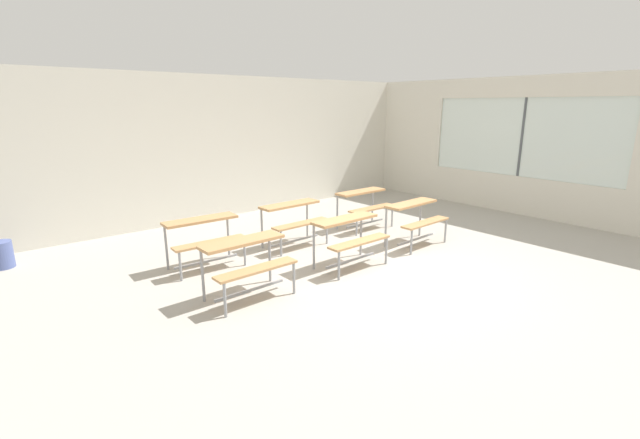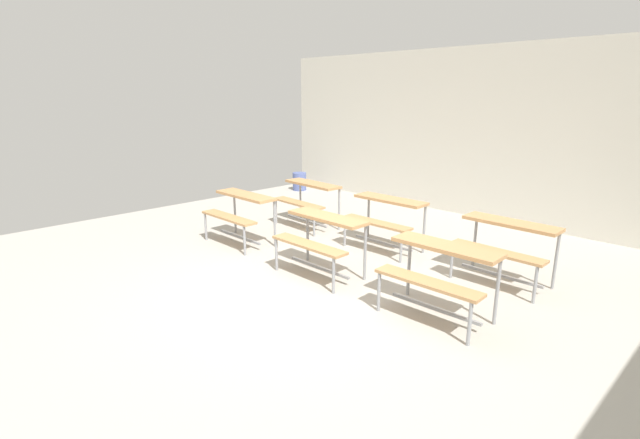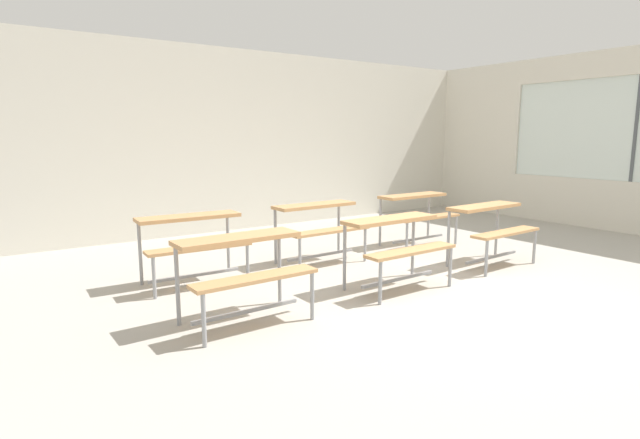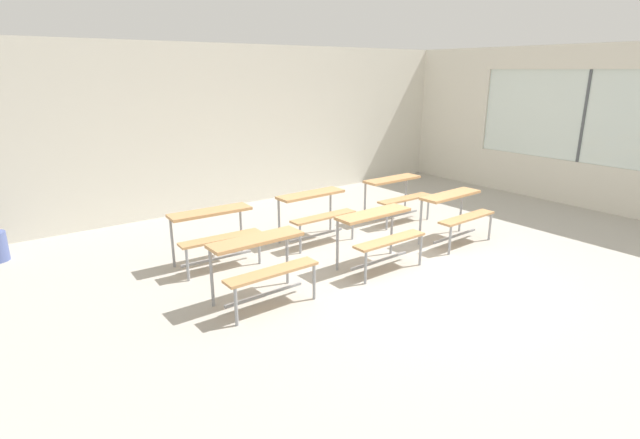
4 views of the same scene
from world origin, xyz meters
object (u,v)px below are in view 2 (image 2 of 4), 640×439
object	(u,v)px
desk_bench_r1c0	(308,194)
desk_bench_r1c2	(506,238)
desk_bench_r1c1	(385,212)
trash_bin	(299,181)
desk_bench_r0c0	(240,207)
desk_bench_r0c1	(321,231)
desk_bench_r0c2	(439,264)

from	to	relation	value
desk_bench_r1c0	desk_bench_r1c2	world-z (taller)	same
desk_bench_r1c0	desk_bench_r1c1	bearing A→B (deg)	1.64
desk_bench_r1c2	desk_bench_r1c1	bearing A→B (deg)	-179.28
desk_bench_r1c0	trash_bin	size ratio (longest dim) A/B	2.74
desk_bench_r1c1	desk_bench_r0c0	bearing A→B (deg)	-143.30
desk_bench_r1c1	desk_bench_r1c2	xyz separation A→B (m)	(1.75, 0.02, 0.00)
desk_bench_r0c1	desk_bench_r1c0	size ratio (longest dim) A/B	0.99
desk_bench_r0c0	desk_bench_r0c1	bearing A→B (deg)	-1.78
desk_bench_r0c2	desk_bench_r1c2	bearing A→B (deg)	84.90
desk_bench_r0c1	desk_bench_r1c2	size ratio (longest dim) A/B	1.01
desk_bench_r0c1	desk_bench_r0c2	world-z (taller)	same
desk_bench_r1c2	desk_bench_r1c0	bearing A→B (deg)	-179.93
desk_bench_r0c0	desk_bench_r1c0	distance (m)	1.34
desk_bench_r0c1	desk_bench_r0c2	size ratio (longest dim) A/B	0.99
desk_bench_r0c0	trash_bin	bearing A→B (deg)	124.56
desk_bench_r0c0	desk_bench_r1c0	size ratio (longest dim) A/B	0.99
desk_bench_r1c1	desk_bench_r1c2	bearing A→B (deg)	-0.51
desk_bench_r0c2	desk_bench_r1c2	xyz separation A→B (m)	(0.07, 1.32, 0.00)
desk_bench_r0c2	desk_bench_r1c1	xyz separation A→B (m)	(-1.68, 1.30, 0.00)
desk_bench_r0c0	desk_bench_r1c1	distance (m)	2.15
desk_bench_r0c1	desk_bench_r1c0	bearing A→B (deg)	140.56
desk_bench_r0c0	desk_bench_r0c1	distance (m)	1.75
desk_bench_r0c1	desk_bench_r0c2	xyz separation A→B (m)	(1.63, 0.04, 0.00)
desk_bench_r1c1	desk_bench_r0c1	bearing A→B (deg)	-88.78
desk_bench_r0c0	desk_bench_r1c1	world-z (taller)	same
desk_bench_r0c1	desk_bench_r0c2	distance (m)	1.63
desk_bench_r0c1	desk_bench_r1c1	world-z (taller)	same
desk_bench_r1c0	desk_bench_r0c0	bearing A→B (deg)	-89.68
desk_bench_r0c2	desk_bench_r0c1	bearing A→B (deg)	179.53
desk_bench_r1c1	trash_bin	size ratio (longest dim) A/B	2.71
desk_bench_r0c0	desk_bench_r1c2	size ratio (longest dim) A/B	1.01
desk_bench_r0c0	desk_bench_r1c0	world-z (taller)	same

